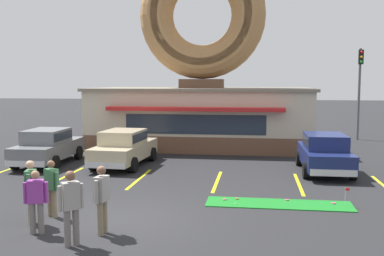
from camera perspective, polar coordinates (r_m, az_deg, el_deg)
name	(u,v)px	position (r m, az deg, el deg)	size (l,w,h in m)	color
ground_plane	(121,219)	(12.62, -8.95, -11.36)	(160.00, 160.00, 0.00)	#232326
donut_shop_building	(202,81)	(25.63, 1.25, 5.96)	(12.30, 6.75, 10.96)	brown
putting_mat	(279,204)	(14.12, 10.95, -9.45)	(4.41, 1.15, 0.03)	#197523
mini_donut_near_left	(237,199)	(14.42, 5.73, -8.91)	(0.13, 0.13, 0.04)	#A5724C
mini_donut_near_right	(287,200)	(14.52, 11.97, -8.91)	(0.13, 0.13, 0.04)	#D8667F
mini_donut_mid_left	(225,199)	(14.31, 4.16, -9.02)	(0.13, 0.13, 0.04)	#D8667F
mini_donut_mid_centre	(334,203)	(14.50, 17.55, -9.08)	(0.13, 0.13, 0.04)	#D8667F
golf_ball	(235,204)	(13.85, 5.54, -9.53)	(0.04, 0.04, 0.04)	white
putting_flag_pin	(347,192)	(14.30, 19.03, -7.73)	(0.13, 0.01, 0.55)	silver
car_navy	(324,151)	(19.22, 16.47, -2.87)	(2.01, 4.58, 1.60)	navy
car_grey	(48,145)	(21.23, -17.84, -2.09)	(2.08, 4.61, 1.60)	slate
car_champagne	(124,146)	(20.07, -8.62, -2.32)	(2.18, 4.65, 1.60)	#BCAD89
pedestrian_blue_sweater_man	(52,186)	(13.05, -17.39, -7.02)	(0.52, 0.40, 1.58)	#7F7056
pedestrian_hooded_kid	(102,196)	(11.28, -11.38, -8.52)	(0.30, 0.59, 1.70)	#7F7056
pedestrian_leather_jacket_man	(71,204)	(10.65, -15.12, -9.34)	(0.48, 0.43, 1.74)	slate
pedestrian_clipboard_woman	(31,189)	(12.52, -19.77, -7.32)	(0.33, 0.58, 1.70)	#7F7056
pedestrian_beanie_man	(36,199)	(11.75, -19.20, -8.53)	(0.58, 0.34, 1.58)	slate
trash_bin	(304,146)	(23.12, 14.06, -2.28)	(0.57, 0.57, 0.97)	#232833
traffic_light_pole	(360,82)	(30.46, 20.52, 5.53)	(0.28, 0.47, 5.80)	#595B60
parking_stripe_left	(65,176)	(18.48, -15.77, -5.94)	(0.12, 3.60, 0.01)	yellow
parking_stripe_mid_left	(139,179)	(17.49, -6.70, -6.42)	(0.12, 3.60, 0.01)	yellow
parking_stripe_centre	(217,181)	(16.98, 3.20, -6.76)	(0.12, 3.60, 0.01)	yellow
parking_stripe_mid_right	(299,184)	(16.99, 13.41, -6.91)	(0.12, 3.60, 0.01)	yellow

